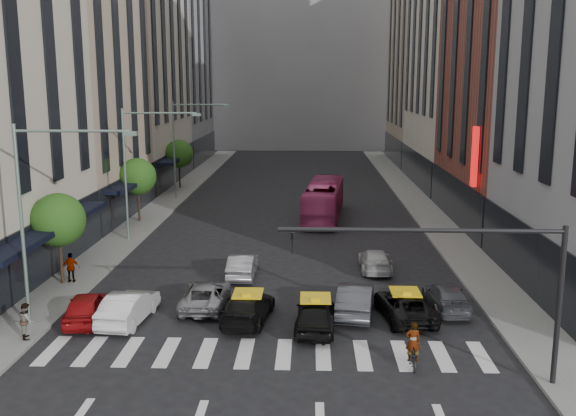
# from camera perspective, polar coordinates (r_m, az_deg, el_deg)

# --- Properties ---
(ground) EXTENTS (160.00, 160.00, 0.00)m
(ground) POSITION_cam_1_polar(r_m,az_deg,el_deg) (25.48, -1.90, -14.18)
(ground) COLOR black
(ground) RESTS_ON ground
(sidewalk_left) EXTENTS (3.00, 96.00, 0.15)m
(sidewalk_left) POSITION_cam_1_polar(r_m,az_deg,el_deg) (55.64, -11.70, -0.30)
(sidewalk_left) COLOR slate
(sidewalk_left) RESTS_ON ground
(sidewalk_right) EXTENTS (3.00, 96.00, 0.15)m
(sidewalk_right) POSITION_cam_1_polar(r_m,az_deg,el_deg) (54.97, 12.29, -0.46)
(sidewalk_right) COLOR slate
(sidewalk_right) RESTS_ON ground
(building_left_b) EXTENTS (8.00, 16.00, 24.00)m
(building_left_b) POSITION_cam_1_polar(r_m,az_deg,el_deg) (54.28, -18.49, 11.76)
(building_left_b) COLOR tan
(building_left_b) RESTS_ON ground
(building_left_c) EXTENTS (8.00, 20.00, 36.00)m
(building_left_c) POSITION_cam_1_polar(r_m,az_deg,el_deg) (71.79, -13.64, 16.53)
(building_left_c) COLOR beige
(building_left_c) RESTS_ON ground
(building_left_d) EXTENTS (8.00, 18.00, 30.00)m
(building_left_d) POSITION_cam_1_polar(r_m,az_deg,el_deg) (90.01, -10.25, 13.60)
(building_left_d) COLOR gray
(building_left_d) RESTS_ON ground
(building_right_b) EXTENTS (8.00, 18.00, 26.00)m
(building_right_b) POSITION_cam_1_polar(r_m,az_deg,el_deg) (52.33, 19.58, 12.83)
(building_right_b) COLOR brown
(building_right_b) RESTS_ON ground
(building_right_d) EXTENTS (8.00, 18.00, 28.00)m
(building_right_d) POSITION_cam_1_polar(r_m,az_deg,el_deg) (89.36, 12.20, 12.90)
(building_right_d) COLOR tan
(building_right_d) RESTS_ON ground
(building_far) EXTENTS (30.00, 10.00, 36.00)m
(building_far) POSITION_cam_1_polar(r_m,az_deg,el_deg) (108.22, 1.15, 14.92)
(building_far) COLOR gray
(building_far) RESTS_ON ground
(tree_near) EXTENTS (2.88, 2.88, 4.95)m
(tree_near) POSITION_cam_1_polar(r_m,az_deg,el_deg) (36.33, -19.74, -1.02)
(tree_near) COLOR black
(tree_near) RESTS_ON sidewalk_left
(tree_mid) EXTENTS (2.88, 2.88, 4.95)m
(tree_mid) POSITION_cam_1_polar(r_m,az_deg,el_deg) (51.29, -13.22, 2.74)
(tree_mid) COLOR black
(tree_mid) RESTS_ON sidewalk_left
(tree_far) EXTENTS (2.88, 2.88, 4.95)m
(tree_far) POSITION_cam_1_polar(r_m,az_deg,el_deg) (66.74, -9.67, 4.76)
(tree_far) COLOR black
(tree_far) RESTS_ON sidewalk_left
(streetlamp_near) EXTENTS (5.38, 0.25, 9.00)m
(streetlamp_near) POSITION_cam_1_polar(r_m,az_deg,el_deg) (29.81, -21.08, 0.75)
(streetlamp_near) COLOR gray
(streetlamp_near) RESTS_ON sidewalk_left
(streetlamp_mid) EXTENTS (5.38, 0.25, 9.00)m
(streetlamp_mid) POSITION_cam_1_polar(r_m,az_deg,el_deg) (44.81, -13.16, 4.46)
(streetlamp_mid) COLOR gray
(streetlamp_mid) RESTS_ON sidewalk_left
(streetlamp_far) EXTENTS (5.38, 0.25, 9.00)m
(streetlamp_far) POSITION_cam_1_polar(r_m,az_deg,el_deg) (60.32, -9.23, 6.26)
(streetlamp_far) COLOR gray
(streetlamp_far) RESTS_ON sidewalk_left
(traffic_signal) EXTENTS (10.10, 0.20, 6.00)m
(traffic_signal) POSITION_cam_1_polar(r_m,az_deg,el_deg) (23.69, 16.83, -5.08)
(traffic_signal) COLOR black
(traffic_signal) RESTS_ON ground
(liberty_sign) EXTENTS (0.30, 0.70, 4.00)m
(liberty_sign) POSITION_cam_1_polar(r_m,az_deg,el_deg) (44.63, 16.26, 4.41)
(liberty_sign) COLOR red
(liberty_sign) RESTS_ON ground
(car_red) EXTENTS (2.19, 4.31, 1.41)m
(car_red) POSITION_cam_1_polar(r_m,az_deg,el_deg) (31.31, -17.46, -8.39)
(car_red) COLOR maroon
(car_red) RESTS_ON ground
(car_white_front) EXTENTS (2.00, 4.58, 1.46)m
(car_white_front) POSITION_cam_1_polar(r_m,az_deg,el_deg) (30.73, -13.98, -8.52)
(car_white_front) COLOR silver
(car_white_front) RESTS_ON ground
(car_silver) EXTENTS (2.22, 4.70, 1.30)m
(car_silver) POSITION_cam_1_polar(r_m,az_deg,el_deg) (31.91, -7.34, -7.68)
(car_silver) COLOR gray
(car_silver) RESTS_ON ground
(taxi_left) EXTENTS (2.47, 4.81, 1.33)m
(taxi_left) POSITION_cam_1_polar(r_m,az_deg,el_deg) (29.97, -3.57, -8.84)
(taxi_left) COLOR black
(taxi_left) RESTS_ON ground
(taxi_center) EXTENTS (1.97, 4.42, 1.48)m
(taxi_center) POSITION_cam_1_polar(r_m,az_deg,el_deg) (28.92, 2.45, -9.43)
(taxi_center) COLOR black
(taxi_center) RESTS_ON ground
(car_grey_mid) EXTENTS (2.21, 4.77, 1.51)m
(car_grey_mid) POSITION_cam_1_polar(r_m,az_deg,el_deg) (30.97, 6.02, -8.03)
(car_grey_mid) COLOR #393A3F
(car_grey_mid) RESTS_ON ground
(taxi_right) EXTENTS (2.75, 4.90, 1.29)m
(taxi_right) POSITION_cam_1_polar(r_m,az_deg,el_deg) (30.73, 10.34, -8.53)
(taxi_right) COLOR black
(taxi_right) RESTS_ON ground
(car_grey_curb) EXTENTS (1.86, 4.36, 1.25)m
(car_grey_curb) POSITION_cam_1_polar(r_m,az_deg,el_deg) (32.32, 13.91, -7.72)
(car_grey_curb) COLOR #414248
(car_grey_curb) RESTS_ON ground
(car_row2_left) EXTENTS (1.46, 4.11, 1.35)m
(car_row2_left) POSITION_cam_1_polar(r_m,az_deg,el_deg) (36.55, -4.08, -5.12)
(car_row2_left) COLOR #9C9BA0
(car_row2_left) RESTS_ON ground
(car_row2_right) EXTENTS (1.75, 4.28, 1.24)m
(car_row2_right) POSITION_cam_1_polar(r_m,az_deg,el_deg) (38.05, 7.74, -4.62)
(car_row2_right) COLOR #BABABA
(car_row2_right) RESTS_ON ground
(bus) EXTENTS (3.69, 11.15, 3.05)m
(bus) POSITION_cam_1_polar(r_m,az_deg,el_deg) (51.80, 3.20, 0.71)
(bus) COLOR #B93670
(bus) RESTS_ON ground
(motorcycle) EXTENTS (0.56, 1.56, 0.82)m
(motorcycle) POSITION_cam_1_polar(r_m,az_deg,el_deg) (25.98, 10.99, -12.88)
(motorcycle) COLOR black
(motorcycle) RESTS_ON ground
(rider) EXTENTS (0.59, 0.39, 1.59)m
(rider) POSITION_cam_1_polar(r_m,az_deg,el_deg) (25.52, 11.09, -10.40)
(rider) COLOR gray
(rider) RESTS_ON motorcycle
(pedestrian_near) EXTENTS (0.83, 0.92, 1.55)m
(pedestrian_near) POSITION_cam_1_polar(r_m,az_deg,el_deg) (29.83, -22.22, -9.25)
(pedestrian_near) COLOR gray
(pedestrian_near) RESTS_ON sidewalk_left
(pedestrian_far) EXTENTS (0.99, 0.48, 1.63)m
(pedestrian_far) POSITION_cam_1_polar(r_m,az_deg,el_deg) (36.98, -18.72, -5.04)
(pedestrian_far) COLOR gray
(pedestrian_far) RESTS_ON sidewalk_left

